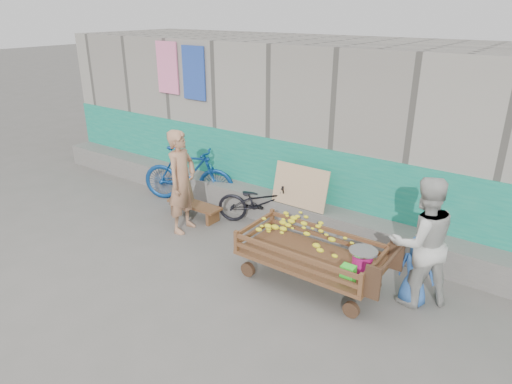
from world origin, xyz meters
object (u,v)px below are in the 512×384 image
Objects in this scene: bench at (195,207)px; bicycle_blue at (188,175)px; bicycle_dark at (260,202)px; banana_cart at (308,244)px; vendor_man at (182,182)px; child at (416,270)px; woman at (421,242)px.

bicycle_blue is (-0.60, 0.49, 0.35)m from bench.
bicycle_dark is at bearing 23.93° from bench.
banana_cart is 1.99m from bicycle_dark.
child is at bearing -97.09° from vendor_man.
bench is 0.62× the size of woman.
bicycle_blue is at bearing 29.45° from vendor_man.
child is 4.72m from bicycle_blue.
bicycle_dark is at bearing 144.23° from banana_cart.
woman is 0.39m from child.
bench is 1.14× the size of child.
child is 0.52× the size of bicycle_blue.
child is at bearing 16.94° from banana_cart.
banana_cart is 1.44m from woman.
bench is 0.85m from vendor_man.
banana_cart reaches higher than bench.
woman is 0.94× the size of bicycle_blue.
bicycle_blue reaches higher than bench.
woman is at bearing -127.63° from bicycle_dark.
banana_cart is 1.37× the size of bicycle_dark.
vendor_man is at bearing 112.12° from bicycle_dark.
vendor_man is 1.86× the size of child.
bicycle_dark is (-2.94, 0.75, -0.07)m from child.
bicycle_blue is (-3.32, 1.16, -0.05)m from banana_cart.
child reaches higher than bicycle_dark.
woman is at bearing -121.14° from bicycle_blue.
woman is at bearing -2.96° from bench.
bench is at bearing 166.32° from banana_cart.
bicycle_dark is at bearing -57.18° from woman.
vendor_man is (-2.52, 0.20, 0.28)m from banana_cart.
vendor_man reaches higher than woman.
bench is at bearing -46.68° from woman.
bicycle_blue is (-1.72, 0.00, 0.15)m from bicycle_dark.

